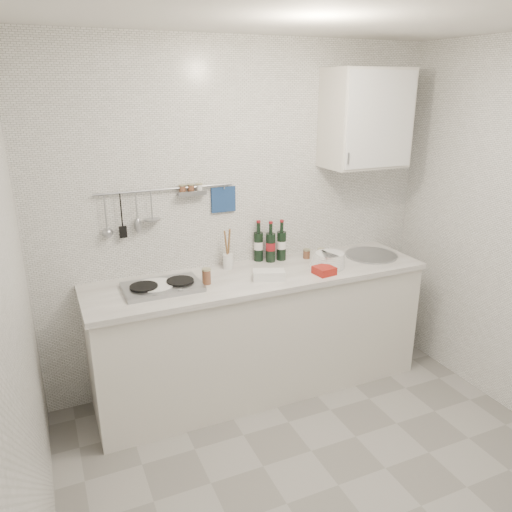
{
  "coord_description": "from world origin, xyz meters",
  "views": [
    {
      "loc": [
        -1.36,
        -1.9,
        2.18
      ],
      "look_at": [
        -0.12,
        0.9,
        1.13
      ],
      "focal_mm": 35.0,
      "sensor_mm": 36.0,
      "label": 1
    }
  ],
  "objects": [
    {
      "name": "jar_c",
      "position": [
        0.56,
        1.2,
        0.96
      ],
      "size": [
        0.06,
        0.06,
        0.08
      ],
      "rotation": [
        0.0,
        0.0,
        0.41
      ],
      "color": "brown",
      "rests_on": "counter"
    },
    {
      "name": "jar_d",
      "position": [
        -0.41,
        1.07,
        0.97
      ],
      "size": [
        0.06,
        0.06,
        0.11
      ],
      "rotation": [
        0.0,
        0.0,
        -0.07
      ],
      "color": "brown",
      "rests_on": "counter"
    },
    {
      "name": "floor",
      "position": [
        0.0,
        0.0,
        0.0
      ],
      "size": [
        3.0,
        3.0,
        0.0
      ],
      "primitive_type": "plane",
      "color": "slate",
      "rests_on": "ground"
    },
    {
      "name": "counter",
      "position": [
        0.01,
        1.1,
        0.43
      ],
      "size": [
        2.44,
        0.64,
        0.96
      ],
      "color": "silver",
      "rests_on": "floor"
    },
    {
      "name": "jar_a",
      "position": [
        -0.14,
        1.34,
        0.96
      ],
      "size": [
        0.06,
        0.06,
        0.09
      ],
      "rotation": [
        0.0,
        0.0,
        -0.23
      ],
      "color": "brown",
      "rests_on": "counter"
    },
    {
      "name": "back_wall",
      "position": [
        0.0,
        1.4,
        1.25
      ],
      "size": [
        3.0,
        0.02,
        2.5
      ],
      "primitive_type": "cube",
      "color": "silver",
      "rests_on": "floor"
    },
    {
      "name": "utensil_crock",
      "position": [
        -0.17,
        1.29,
        0.99
      ],
      "size": [
        0.07,
        0.07,
        0.3
      ],
      "rotation": [
        0.0,
        0.0,
        0.07
      ],
      "color": "white",
      "rests_on": "counter"
    },
    {
      "name": "jar_b",
      "position": [
        0.46,
        1.26,
        0.96
      ],
      "size": [
        0.06,
        0.06,
        0.07
      ],
      "rotation": [
        0.0,
        0.0,
        -0.43
      ],
      "color": "brown",
      "rests_on": "counter"
    },
    {
      "name": "butter_dish",
      "position": [
        0.01,
        0.98,
        0.95
      ],
      "size": [
        0.24,
        0.18,
        0.06
      ],
      "primitive_type": "cube",
      "rotation": [
        0.0,
        0.0,
        -0.36
      ],
      "color": "white",
      "rests_on": "counter"
    },
    {
      "name": "ceiling",
      "position": [
        0.0,
        0.0,
        2.5
      ],
      "size": [
        3.0,
        3.0,
        0.0
      ],
      "primitive_type": "plane",
      "rotation": [
        3.14,
        0.0,
        0.0
      ],
      "color": "silver",
      "rests_on": "back_wall"
    },
    {
      "name": "wall_rail",
      "position": [
        -0.6,
        1.37,
        1.43
      ],
      "size": [
        0.98,
        0.09,
        0.34
      ],
      "color": "#93969B",
      "rests_on": "back_wall"
    },
    {
      "name": "strawberry_punnet",
      "position": [
        0.41,
        0.91,
        0.95
      ],
      "size": [
        0.15,
        0.15,
        0.05
      ],
      "primitive_type": "cube",
      "rotation": [
        0.0,
        0.0,
        0.13
      ],
      "color": "red",
      "rests_on": "counter"
    },
    {
      "name": "wall_left",
      "position": [
        -1.5,
        0.0,
        1.25
      ],
      "size": [
        0.02,
        2.8,
        2.5
      ],
      "primitive_type": "cube",
      "color": "silver",
      "rests_on": "floor"
    },
    {
      "name": "plate_stack_hob",
      "position": [
        -0.75,
        1.11,
        0.94
      ],
      "size": [
        0.26,
        0.26,
        0.03
      ],
      "rotation": [
        0.0,
        0.0,
        0.43
      ],
      "color": "#45609C",
      "rests_on": "counter"
    },
    {
      "name": "wine_bottles",
      "position": [
        0.18,
        1.32,
        1.07
      ],
      "size": [
        0.24,
        0.13,
        0.31
      ],
      "rotation": [
        0.0,
        0.0,
        -0.31
      ],
      "color": "black",
      "rests_on": "counter"
    },
    {
      "name": "plate_stack_sink",
      "position": [
        0.52,
        1.04,
        0.97
      ],
      "size": [
        0.27,
        0.26,
        0.1
      ],
      "rotation": [
        0.0,
        0.0,
        -0.05
      ],
      "color": "white",
      "rests_on": "counter"
    },
    {
      "name": "wall_cabinet",
      "position": [
        0.9,
        1.22,
        1.95
      ],
      "size": [
        0.6,
        0.38,
        0.7
      ],
      "color": "silver",
      "rests_on": "back_wall"
    }
  ]
}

